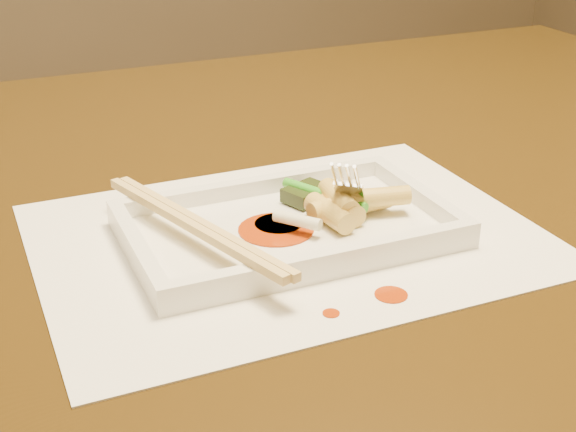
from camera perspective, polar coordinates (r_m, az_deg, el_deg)
name	(u,v)px	position (r m, az deg, el deg)	size (l,w,h in m)	color
table	(265,270)	(0.81, -1.67, -3.87)	(1.40, 0.90, 0.75)	black
placemat	(288,237)	(0.65, 0.00, -1.48)	(0.40, 0.30, 0.00)	white
sauce_splatter_a	(391,295)	(0.58, 7.34, -5.57)	(0.02, 0.02, 0.00)	#A12F04
sauce_splatter_b	(331,313)	(0.55, 3.08, -6.92)	(0.01, 0.01, 0.00)	#A12F04
plate_base	(288,232)	(0.65, 0.00, -1.11)	(0.26, 0.16, 0.01)	white
plate_rim_far	(255,186)	(0.71, -2.38, 2.13)	(0.26, 0.01, 0.01)	white
plate_rim_near	(328,259)	(0.59, 2.88, -3.10)	(0.26, 0.01, 0.01)	white
plate_rim_left	(137,248)	(0.61, -10.69, -2.23)	(0.01, 0.14, 0.01)	white
plate_rim_right	(420,195)	(0.70, 9.33, 1.51)	(0.01, 0.14, 0.01)	white
veg_piece	(307,194)	(0.69, 1.34, 1.61)	(0.04, 0.03, 0.01)	black
scallion_white	(297,220)	(0.63, 0.67, -0.30)	(0.01, 0.01, 0.04)	#EAEACC
scallion_green	(324,195)	(0.68, 2.59, 1.50)	(0.01, 0.01, 0.09)	#289117
chopstick_a	(190,225)	(0.62, -6.99, -0.67)	(0.01, 0.22, 0.01)	tan
chopstick_b	(200,224)	(0.62, -6.29, -0.54)	(0.01, 0.22, 0.01)	tan
fork	(357,123)	(0.67, 4.95, 6.63)	(0.09, 0.10, 0.14)	silver
sauce_blob_0	(279,224)	(0.65, -0.68, -0.57)	(0.04, 0.04, 0.00)	#A12F04
sauce_blob_1	(276,229)	(0.65, -0.85, -0.96)	(0.06, 0.06, 0.00)	#A12F04
rice_cake_0	(337,206)	(0.66, 3.48, 0.71)	(0.02, 0.02, 0.05)	#DFCB68
rice_cake_1	(330,213)	(0.65, 2.97, 0.22)	(0.02, 0.02, 0.05)	#DFCB68
rice_cake_2	(379,197)	(0.67, 6.49, 1.34)	(0.02, 0.02, 0.05)	#DFCB68
rice_cake_3	(363,203)	(0.67, 5.35, 0.93)	(0.02, 0.02, 0.05)	#DFCB68
rice_cake_4	(343,207)	(0.66, 3.91, 0.61)	(0.02, 0.02, 0.04)	#DFCB68
rice_cake_5	(339,199)	(0.66, 3.62, 1.24)	(0.02, 0.02, 0.05)	#DFCB68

